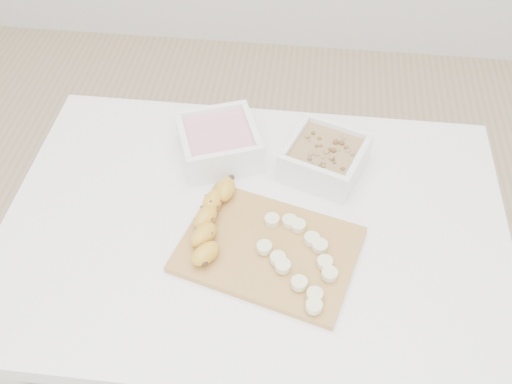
# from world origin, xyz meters

# --- Properties ---
(ground) EXTENTS (3.50, 3.50, 0.00)m
(ground) POSITION_xyz_m (0.00, 0.00, 0.00)
(ground) COLOR #C6AD89
(ground) RESTS_ON ground
(table) EXTENTS (1.00, 0.70, 0.75)m
(table) POSITION_xyz_m (0.00, 0.00, 0.65)
(table) COLOR white
(table) RESTS_ON ground
(bowl_yogurt) EXTENTS (0.21, 0.21, 0.08)m
(bowl_yogurt) POSITION_xyz_m (-0.10, 0.18, 0.79)
(bowl_yogurt) COLOR white
(bowl_yogurt) RESTS_ON table
(bowl_granola) EXTENTS (0.20, 0.20, 0.07)m
(bowl_granola) POSITION_xyz_m (0.13, 0.16, 0.79)
(bowl_granola) COLOR white
(bowl_granola) RESTS_ON table
(cutting_board) EXTENTS (0.37, 0.31, 0.01)m
(cutting_board) POSITION_xyz_m (0.03, -0.07, 0.76)
(cutting_board) COLOR #B28A42
(cutting_board) RESTS_ON table
(banana) EXTENTS (0.11, 0.22, 0.04)m
(banana) POSITION_xyz_m (-0.08, -0.03, 0.78)
(banana) COLOR gold
(banana) RESTS_ON cutting_board
(banana_slices) EXTENTS (0.15, 0.21, 0.02)m
(banana_slices) POSITION_xyz_m (0.09, -0.09, 0.77)
(banana_slices) COLOR beige
(banana_slices) RESTS_ON cutting_board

